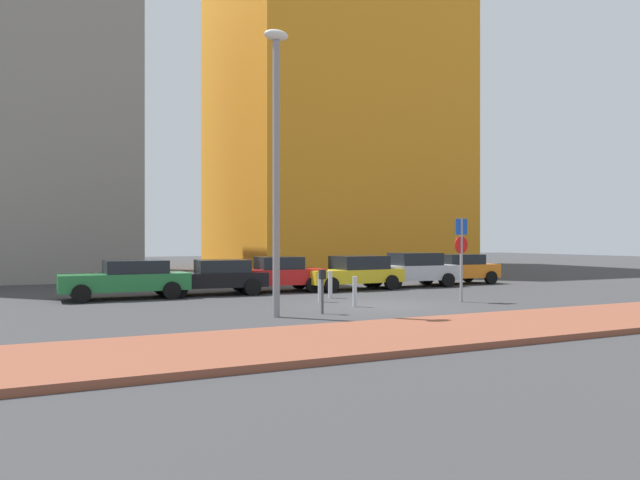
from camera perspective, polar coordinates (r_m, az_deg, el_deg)
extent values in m
plane|color=#38383A|center=(19.33, 6.12, -6.38)|extent=(120.00, 120.00, 0.00)
cube|color=brown|center=(14.93, 17.39, -8.01)|extent=(40.00, 3.74, 0.14)
cube|color=#237238|center=(22.52, -18.49, -3.87)|extent=(4.50, 1.88, 0.61)
cube|color=black|center=(22.54, -17.50, -2.49)|extent=(2.18, 1.70, 0.47)
cylinder|color=black|center=(21.48, -22.21, -4.88)|extent=(0.64, 0.23, 0.64)
cylinder|color=black|center=(23.29, -22.52, -4.50)|extent=(0.64, 0.23, 0.64)
cylinder|color=black|center=(21.91, -14.20, -4.78)|extent=(0.64, 0.23, 0.64)
cylinder|color=black|center=(23.68, -15.12, -4.42)|extent=(0.64, 0.23, 0.64)
cube|color=black|center=(23.32, -10.45, -3.81)|extent=(4.22, 2.09, 0.55)
cube|color=black|center=(23.37, -9.49, -2.51)|extent=(2.08, 1.79, 0.50)
cylinder|color=black|center=(22.23, -13.56, -4.71)|extent=(0.65, 0.27, 0.64)
cylinder|color=black|center=(24.01, -14.13, -4.36)|extent=(0.65, 0.27, 0.64)
cylinder|color=black|center=(22.77, -6.57, -4.60)|extent=(0.65, 0.27, 0.64)
cylinder|color=black|center=(24.50, -7.63, -4.27)|extent=(0.65, 0.27, 0.64)
cube|color=red|center=(24.35, -4.34, -3.56)|extent=(4.04, 2.07, 0.63)
cube|color=black|center=(24.36, -4.02, -2.22)|extent=(1.85, 1.76, 0.51)
cylinder|color=black|center=(23.16, -6.86, -4.52)|extent=(0.65, 0.27, 0.64)
cylinder|color=black|center=(24.89, -7.88, -4.20)|extent=(0.65, 0.27, 0.64)
cylinder|color=black|center=(23.96, -0.65, -4.37)|extent=(0.65, 0.27, 0.64)
cylinder|color=black|center=(25.63, -2.05, -4.08)|extent=(0.65, 0.27, 0.64)
cube|color=gold|center=(25.29, 3.07, -3.49)|extent=(4.48, 1.98, 0.57)
cube|color=black|center=(25.47, 3.84, -2.19)|extent=(2.29, 1.71, 0.57)
cylinder|color=black|center=(23.81, 1.11, -4.40)|extent=(0.65, 0.26, 0.64)
cylinder|color=black|center=(25.32, -0.84, -4.13)|extent=(0.65, 0.26, 0.64)
cylinder|color=black|center=(25.42, 6.97, -4.12)|extent=(0.65, 0.26, 0.64)
cylinder|color=black|center=(26.84, 4.82, -3.90)|extent=(0.65, 0.26, 0.64)
cube|color=#B7BABF|center=(27.15, 8.91, -3.14)|extent=(4.15, 1.79, 0.67)
cube|color=black|center=(27.22, 9.23, -1.83)|extent=(2.16, 1.59, 0.56)
cylinder|color=black|center=(25.74, 7.28, -4.06)|extent=(0.65, 0.24, 0.64)
cylinder|color=black|center=(27.17, 5.48, -3.85)|extent=(0.65, 0.24, 0.64)
cylinder|color=black|center=(27.27, 12.33, -3.83)|extent=(0.65, 0.24, 0.64)
cylinder|color=black|center=(28.63, 10.37, -3.65)|extent=(0.65, 0.24, 0.64)
cube|color=orange|center=(29.37, 13.19, -2.93)|extent=(3.98, 1.81, 0.65)
cube|color=black|center=(29.41, 13.36, -1.83)|extent=(2.05, 1.63, 0.48)
cylinder|color=black|center=(27.89, 12.08, -3.75)|extent=(0.64, 0.23, 0.64)
cylinder|color=black|center=(29.30, 10.07, -3.57)|extent=(0.64, 0.23, 0.64)
cylinder|color=black|center=(29.56, 16.28, -3.53)|extent=(0.64, 0.23, 0.64)
cylinder|color=black|center=(30.89, 14.19, -3.38)|extent=(0.64, 0.23, 0.64)
cylinder|color=gray|center=(20.84, 13.57, -1.90)|extent=(0.10, 0.10, 2.91)
cube|color=#1447B7|center=(20.83, 13.58, 1.26)|extent=(0.55, 0.11, 0.55)
cylinder|color=red|center=(20.83, 13.58, -0.46)|extent=(0.60, 0.10, 0.60)
cylinder|color=#4C4C51|center=(17.09, 0.23, -5.52)|extent=(0.08, 0.08, 1.01)
cube|color=black|center=(17.04, 0.23, -3.36)|extent=(0.18, 0.14, 0.28)
cylinder|color=gray|center=(16.42, -4.28, 5.95)|extent=(0.20, 0.20, 7.70)
ellipsoid|color=silver|center=(17.30, -4.28, 19.25)|extent=(0.70, 0.36, 0.30)
cylinder|color=#B7B7BC|center=(20.38, 0.03, -4.64)|extent=(0.17, 0.17, 1.00)
cylinder|color=#B7B7BC|center=(21.70, 1.00, -4.34)|extent=(0.16, 0.16, 1.01)
cylinder|color=#B7B7BC|center=(18.93, 3.39, -5.03)|extent=(0.14, 0.14, 0.98)
cube|color=orange|center=(48.43, 0.90, 13.81)|extent=(16.68, 16.49, 27.39)
cube|color=gray|center=(40.09, -27.29, 12.05)|extent=(12.17, 15.93, 21.02)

